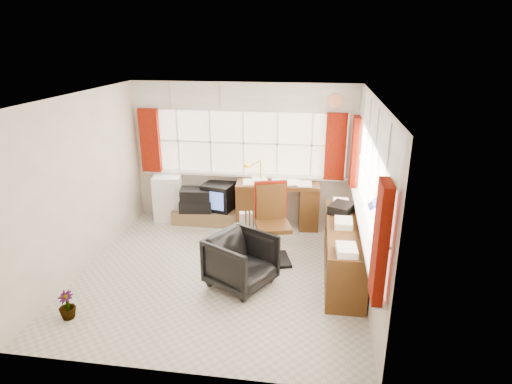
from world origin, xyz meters
TOP-DOWN VIEW (x-y plane):
  - ground at (0.00, 0.00)m, footprint 4.00×4.00m
  - room_walls at (0.00, 0.00)m, footprint 4.00×4.00m
  - window_back at (0.00, 1.94)m, footprint 3.70×0.12m
  - window_right at (1.94, 0.00)m, footprint 0.12×3.70m
  - curtains at (0.92, 0.93)m, footprint 3.83×3.83m
  - overhead_cabinets at (0.98, 0.98)m, footprint 3.98×3.98m
  - desk at (0.64, 1.80)m, footprint 1.49×0.82m
  - desk_lamp at (0.34, 1.76)m, footprint 0.16×0.14m
  - task_chair at (0.67, 0.55)m, footprint 0.62×0.65m
  - office_chair at (0.35, -0.28)m, footprint 1.07×1.06m
  - radiator at (0.36, 0.91)m, footprint 0.42×0.26m
  - credenza at (1.73, 0.20)m, footprint 0.50×2.00m
  - file_tray at (1.69, 0.71)m, footprint 0.43×0.48m
  - tv_bench at (-0.55, 1.72)m, footprint 1.40×0.50m
  - crt_tv at (-0.43, 1.79)m, footprint 0.62×0.59m
  - hifi_stack at (-0.82, 1.64)m, footprint 0.61×0.43m
  - mini_fridge at (-1.40, 1.80)m, footprint 0.57×0.57m
  - spray_bottle_a at (-0.92, 1.74)m, footprint 0.16×0.16m
  - spray_bottle_b at (0.24, 0.85)m, footprint 0.09×0.09m
  - flower_vase at (-1.59, -1.32)m, footprint 0.23×0.23m

SIDE VIEW (x-z plane):
  - ground at x=0.00m, z-range 0.00..0.00m
  - spray_bottle_b at x=0.24m, z-range 0.00..0.17m
  - tv_bench at x=-0.55m, z-range 0.00..0.25m
  - spray_bottle_a at x=-0.92m, z-range 0.00..0.29m
  - flower_vase at x=-1.59m, z-range 0.00..0.36m
  - radiator at x=0.36m, z-range -0.05..0.53m
  - office_chair at x=0.35m, z-range 0.00..0.72m
  - credenza at x=1.73m, z-range -0.04..0.81m
  - mini_fridge at x=-1.40m, z-range 0.00..0.84m
  - hifi_stack at x=-0.82m, z-range 0.24..0.66m
  - desk at x=0.64m, z-range 0.03..0.89m
  - crt_tv at x=-0.43m, z-range 0.25..0.73m
  - task_chair at x=0.67m, z-range 0.04..1.24m
  - file_tray at x=1.69m, z-range 0.75..0.88m
  - window_back at x=0.00m, z-range -0.85..2.75m
  - window_right at x=1.94m, z-range -0.85..2.75m
  - desk_lamp at x=0.34m, z-range 0.91..1.30m
  - curtains at x=0.92m, z-range 0.88..2.03m
  - room_walls at x=0.00m, z-range -0.50..3.50m
  - overhead_cabinets at x=0.98m, z-range 2.01..2.49m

